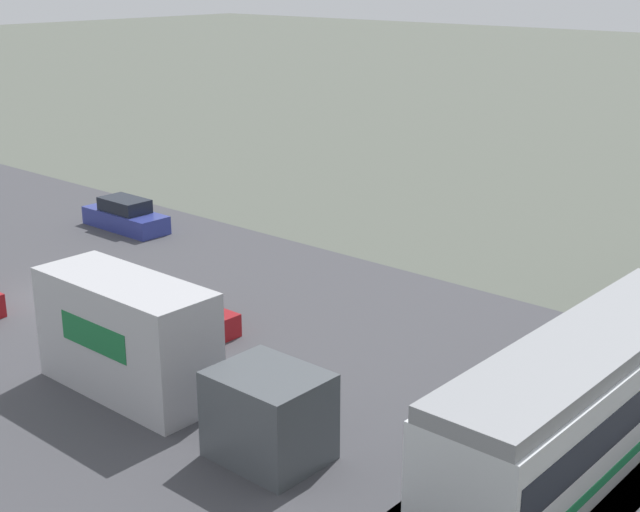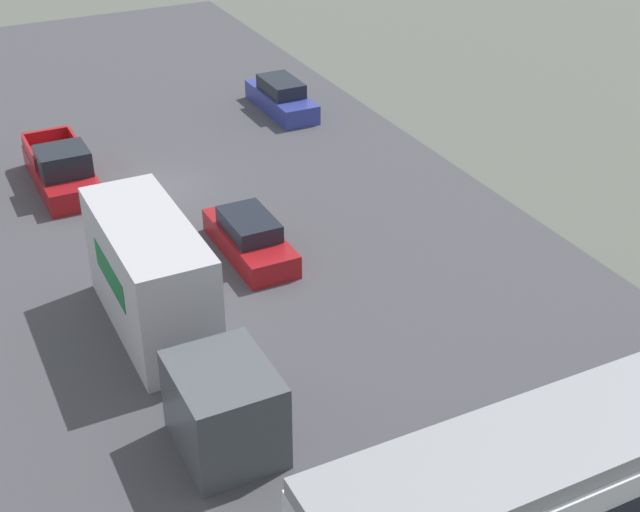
# 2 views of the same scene
# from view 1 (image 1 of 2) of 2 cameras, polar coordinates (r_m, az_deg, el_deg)

# --- Properties ---
(ground_plane) EXTENTS (320.00, 320.00, 0.00)m
(ground_plane) POSITION_cam_1_polar(r_m,az_deg,el_deg) (36.08, -17.13, -2.65)
(ground_plane) COLOR #565B51
(road_surface) EXTENTS (23.50, 50.88, 0.08)m
(road_surface) POSITION_cam_1_polar(r_m,az_deg,el_deg) (36.07, -17.13, -2.59)
(road_surface) COLOR #424247
(road_surface) RESTS_ON ground
(rail_bed) EXTENTS (72.92, 4.40, 0.22)m
(rail_bed) POSITION_cam_1_polar(r_m,az_deg,el_deg) (22.75, 13.12, -14.91)
(rail_bed) COLOR #5B5954
(rail_bed) RESTS_ON ground
(box_truck) EXTENTS (2.33, 10.31, 3.52)m
(box_truck) POSITION_cam_1_polar(r_m,az_deg,el_deg) (26.05, -10.35, -6.15)
(box_truck) COLOR #4C5156
(box_truck) RESTS_ON ground
(sedan_car_0) EXTENTS (1.74, 4.57, 1.42)m
(sedan_car_0) POSITION_cam_1_polar(r_m,az_deg,el_deg) (31.85, -9.03, -3.52)
(sedan_car_0) COLOR maroon
(sedan_car_0) RESTS_ON ground
(sedan_car_1) EXTENTS (1.71, 4.78, 1.52)m
(sedan_car_1) POSITION_cam_1_polar(r_m,az_deg,el_deg) (44.31, -12.35, 2.50)
(sedan_car_1) COLOR navy
(sedan_car_1) RESTS_ON ground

